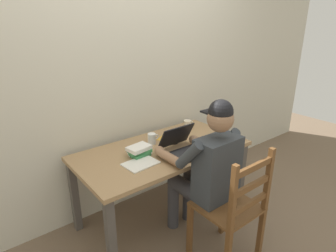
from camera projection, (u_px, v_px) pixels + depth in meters
name	position (u px, v px, depth m)	size (l,w,h in m)	color
ground_plane	(163.00, 216.00, 2.75)	(8.00, 8.00, 0.00)	brown
back_wall	(131.00, 74.00, 2.64)	(6.00, 0.04, 2.60)	beige
desk	(162.00, 158.00, 2.53)	(1.50, 0.77, 0.71)	#9E7A51
seated_person	(206.00, 167.00, 2.22)	(0.50, 0.60, 1.26)	#33383D
wooden_chair	(233.00, 209.00, 2.09)	(0.42, 0.42, 0.96)	brown
laptop	(184.00, 146.00, 2.42)	(0.33, 0.34, 0.21)	black
computer_mouse	(209.00, 143.00, 2.57)	(0.06, 0.10, 0.03)	black
coffee_mug_white	(152.00, 139.00, 2.59)	(0.11, 0.07, 0.10)	white
coffee_mug_dark	(174.00, 138.00, 2.60)	(0.11, 0.08, 0.09)	black
coffee_mug_spare	(188.00, 125.00, 2.92)	(0.12, 0.08, 0.10)	beige
book_stack_main	(139.00, 151.00, 2.36)	(0.21, 0.15, 0.09)	#38844C
paper_pile_near_laptop	(141.00, 163.00, 2.24)	(0.26, 0.19, 0.01)	silver
paper_pile_back_corner	(139.00, 151.00, 2.44)	(0.20, 0.15, 0.01)	white
landscape_photo_print	(164.00, 138.00, 2.72)	(0.13, 0.09, 0.00)	gold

